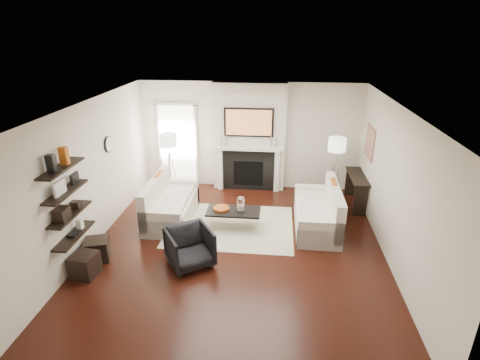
# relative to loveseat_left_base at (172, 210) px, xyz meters

# --- Properties ---
(room_envelope) EXTENTS (6.00, 6.00, 6.00)m
(room_envelope) POSITION_rel_loveseat_left_base_xyz_m (1.54, -0.99, 1.14)
(room_envelope) COLOR black
(room_envelope) RESTS_ON ground
(chimney_breast) EXTENTS (1.80, 0.25, 2.70)m
(chimney_breast) POSITION_rel_loveseat_left_base_xyz_m (1.54, 1.88, 1.14)
(chimney_breast) COLOR silver
(chimney_breast) RESTS_ON floor
(fireplace_surround) EXTENTS (1.30, 0.02, 1.04)m
(fireplace_surround) POSITION_rel_loveseat_left_base_xyz_m (1.54, 1.75, 0.31)
(fireplace_surround) COLOR black
(fireplace_surround) RESTS_ON floor
(firebox) EXTENTS (0.75, 0.02, 0.65)m
(firebox) POSITION_rel_loveseat_left_base_xyz_m (1.54, 1.74, 0.24)
(firebox) COLOR black
(firebox) RESTS_ON floor
(mantel_pilaster_l) EXTENTS (0.12, 0.08, 1.10)m
(mantel_pilaster_l) POSITION_rel_loveseat_left_base_xyz_m (0.82, 1.72, 0.34)
(mantel_pilaster_l) COLOR white
(mantel_pilaster_l) RESTS_ON floor
(mantel_pilaster_r) EXTENTS (0.12, 0.08, 1.10)m
(mantel_pilaster_r) POSITION_rel_loveseat_left_base_xyz_m (2.26, 1.72, 0.34)
(mantel_pilaster_r) COLOR white
(mantel_pilaster_r) RESTS_ON floor
(mantel_shelf) EXTENTS (1.70, 0.18, 0.07)m
(mantel_shelf) POSITION_rel_loveseat_left_base_xyz_m (1.54, 1.70, 0.91)
(mantel_shelf) COLOR white
(mantel_shelf) RESTS_ON chimney_breast
(tv_body) EXTENTS (1.20, 0.06, 0.70)m
(tv_body) POSITION_rel_loveseat_left_base_xyz_m (1.54, 1.72, 1.57)
(tv_body) COLOR black
(tv_body) RESTS_ON chimney_breast
(tv_screen) EXTENTS (1.10, 0.00, 0.62)m
(tv_screen) POSITION_rel_loveseat_left_base_xyz_m (1.54, 1.69, 1.57)
(tv_screen) COLOR #BF723F
(tv_screen) RESTS_ON tv_body
(candlestick_l_tall) EXTENTS (0.04, 0.04, 0.30)m
(candlestick_l_tall) POSITION_rel_loveseat_left_base_xyz_m (0.99, 1.71, 1.09)
(candlestick_l_tall) COLOR silver
(candlestick_l_tall) RESTS_ON mantel_shelf
(candlestick_l_short) EXTENTS (0.04, 0.04, 0.24)m
(candlestick_l_short) POSITION_rel_loveseat_left_base_xyz_m (0.86, 1.71, 1.06)
(candlestick_l_short) COLOR silver
(candlestick_l_short) RESTS_ON mantel_shelf
(candlestick_r_tall) EXTENTS (0.04, 0.04, 0.30)m
(candlestick_r_tall) POSITION_rel_loveseat_left_base_xyz_m (2.09, 1.71, 1.09)
(candlestick_r_tall) COLOR silver
(candlestick_r_tall) RESTS_ON mantel_shelf
(candlestick_r_short) EXTENTS (0.04, 0.04, 0.24)m
(candlestick_r_short) POSITION_rel_loveseat_left_base_xyz_m (2.22, 1.71, 1.06)
(candlestick_r_short) COLOR silver
(candlestick_r_short) RESTS_ON mantel_shelf
(hallway_panel) EXTENTS (0.90, 0.02, 2.10)m
(hallway_panel) POSITION_rel_loveseat_left_base_xyz_m (-0.31, 1.99, 0.84)
(hallway_panel) COLOR white
(hallway_panel) RESTS_ON floor
(door_trim_l) EXTENTS (0.06, 0.06, 2.16)m
(door_trim_l) POSITION_rel_loveseat_left_base_xyz_m (-0.79, 1.97, 0.84)
(door_trim_l) COLOR white
(door_trim_l) RESTS_ON floor
(door_trim_r) EXTENTS (0.06, 0.06, 2.16)m
(door_trim_r) POSITION_rel_loveseat_left_base_xyz_m (0.17, 1.97, 0.84)
(door_trim_r) COLOR white
(door_trim_r) RESTS_ON floor
(door_trim_top) EXTENTS (1.02, 0.06, 0.06)m
(door_trim_top) POSITION_rel_loveseat_left_base_xyz_m (-0.31, 1.97, 1.92)
(door_trim_top) COLOR white
(door_trim_top) RESTS_ON wall_back
(rug) EXTENTS (2.60, 2.00, 0.01)m
(rug) POSITION_rel_loveseat_left_base_xyz_m (1.32, -0.21, -0.20)
(rug) COLOR #BDB79A
(rug) RESTS_ON floor
(loveseat_left_base) EXTENTS (0.85, 1.80, 0.42)m
(loveseat_left_base) POSITION_rel_loveseat_left_base_xyz_m (0.00, 0.00, 0.00)
(loveseat_left_base) COLOR silver
(loveseat_left_base) RESTS_ON floor
(loveseat_left_back) EXTENTS (0.18, 1.80, 0.80)m
(loveseat_left_back) POSITION_rel_loveseat_left_base_xyz_m (-0.33, 0.00, 0.32)
(loveseat_left_back) COLOR silver
(loveseat_left_back) RESTS_ON floor
(loveseat_left_arm_n) EXTENTS (0.85, 0.18, 0.60)m
(loveseat_left_arm_n) POSITION_rel_loveseat_left_base_xyz_m (0.00, -0.81, 0.09)
(loveseat_left_arm_n) COLOR silver
(loveseat_left_arm_n) RESTS_ON floor
(loveseat_left_arm_s) EXTENTS (0.85, 0.18, 0.60)m
(loveseat_left_arm_s) POSITION_rel_loveseat_left_base_xyz_m (0.00, 0.81, 0.09)
(loveseat_left_arm_s) COLOR silver
(loveseat_left_arm_s) RESTS_ON floor
(loveseat_left_cushion) EXTENTS (0.63, 1.44, 0.10)m
(loveseat_left_cushion) POSITION_rel_loveseat_left_base_xyz_m (0.05, 0.00, 0.26)
(loveseat_left_cushion) COLOR silver
(loveseat_left_cushion) RESTS_ON loveseat_left_base
(pillow_left_orange) EXTENTS (0.10, 0.42, 0.42)m
(pillow_left_orange) POSITION_rel_loveseat_left_base_xyz_m (-0.33, 0.30, 0.52)
(pillow_left_orange) COLOR #AB5515
(pillow_left_orange) RESTS_ON loveseat_left_cushion
(pillow_left_charcoal) EXTENTS (0.10, 0.40, 0.40)m
(pillow_left_charcoal) POSITION_rel_loveseat_left_base_xyz_m (-0.33, -0.30, 0.51)
(pillow_left_charcoal) COLOR black
(pillow_left_charcoal) RESTS_ON loveseat_left_cushion
(loveseat_right_base) EXTENTS (0.85, 1.80, 0.42)m
(loveseat_right_base) POSITION_rel_loveseat_left_base_xyz_m (3.10, -0.06, 0.00)
(loveseat_right_base) COLOR silver
(loveseat_right_base) RESTS_ON floor
(loveseat_right_back) EXTENTS (0.18, 1.80, 0.80)m
(loveseat_right_back) POSITION_rel_loveseat_left_base_xyz_m (3.44, -0.06, 0.32)
(loveseat_right_back) COLOR silver
(loveseat_right_back) RESTS_ON floor
(loveseat_right_arm_n) EXTENTS (0.85, 0.18, 0.60)m
(loveseat_right_arm_n) POSITION_rel_loveseat_left_base_xyz_m (3.10, -0.87, 0.09)
(loveseat_right_arm_n) COLOR silver
(loveseat_right_arm_n) RESTS_ON floor
(loveseat_right_arm_s) EXTENTS (0.85, 0.18, 0.60)m
(loveseat_right_arm_s) POSITION_rel_loveseat_left_base_xyz_m (3.10, 0.75, 0.09)
(loveseat_right_arm_s) COLOR silver
(loveseat_right_arm_s) RESTS_ON floor
(loveseat_right_cushion) EXTENTS (0.63, 1.44, 0.10)m
(loveseat_right_cushion) POSITION_rel_loveseat_left_base_xyz_m (3.05, -0.06, 0.26)
(loveseat_right_cushion) COLOR silver
(loveseat_right_cushion) RESTS_ON loveseat_right_base
(pillow_right_orange) EXTENTS (0.10, 0.42, 0.42)m
(pillow_right_orange) POSITION_rel_loveseat_left_base_xyz_m (3.44, 0.24, 0.52)
(pillow_right_orange) COLOR #AB5515
(pillow_right_orange) RESTS_ON loveseat_right_cushion
(pillow_right_charcoal) EXTENTS (0.10, 0.40, 0.40)m
(pillow_right_charcoal) POSITION_rel_loveseat_left_base_xyz_m (3.44, -0.36, 0.51)
(pillow_right_charcoal) COLOR black
(pillow_right_charcoal) RESTS_ON loveseat_right_cushion
(coffee_table) EXTENTS (1.10, 0.55, 0.04)m
(coffee_table) POSITION_rel_loveseat_left_base_xyz_m (1.39, -0.28, 0.19)
(coffee_table) COLOR black
(coffee_table) RESTS_ON floor
(coffee_leg_nw) EXTENTS (0.02, 0.02, 0.38)m
(coffee_leg_nw) POSITION_rel_loveseat_left_base_xyz_m (0.89, -0.50, -0.02)
(coffee_leg_nw) COLOR silver
(coffee_leg_nw) RESTS_ON floor
(coffee_leg_ne) EXTENTS (0.02, 0.02, 0.38)m
(coffee_leg_ne) POSITION_rel_loveseat_left_base_xyz_m (1.89, -0.50, -0.02)
(coffee_leg_ne) COLOR silver
(coffee_leg_ne) RESTS_ON floor
(coffee_leg_sw) EXTENTS (0.02, 0.02, 0.38)m
(coffee_leg_sw) POSITION_rel_loveseat_left_base_xyz_m (0.89, -0.06, -0.02)
(coffee_leg_sw) COLOR silver
(coffee_leg_sw) RESTS_ON floor
(coffee_leg_se) EXTENTS (0.02, 0.02, 0.38)m
(coffee_leg_se) POSITION_rel_loveseat_left_base_xyz_m (1.89, -0.06, -0.02)
(coffee_leg_se) COLOR silver
(coffee_leg_se) RESTS_ON floor
(hurricane_glass) EXTENTS (0.17, 0.17, 0.29)m
(hurricane_glass) POSITION_rel_loveseat_left_base_xyz_m (1.54, -0.28, 0.35)
(hurricane_glass) COLOR white
(hurricane_glass) RESTS_ON coffee_table
(hurricane_candle) EXTENTS (0.09, 0.09, 0.13)m
(hurricane_candle) POSITION_rel_loveseat_left_base_xyz_m (1.54, -0.28, 0.29)
(hurricane_candle) COLOR white
(hurricane_candle) RESTS_ON coffee_table
(copper_bowl) EXTENTS (0.33, 0.33, 0.06)m
(copper_bowl) POSITION_rel_loveseat_left_base_xyz_m (1.14, -0.28, 0.24)
(copper_bowl) COLOR #B3501D
(copper_bowl) RESTS_ON coffee_table
(armchair) EXTENTS (0.99, 0.97, 0.75)m
(armchair) POSITION_rel_loveseat_left_base_xyz_m (0.77, -1.61, 0.17)
(armchair) COLOR black
(armchair) RESTS_ON floor
(lamp_left_post) EXTENTS (0.02, 0.02, 1.20)m
(lamp_left_post) POSITION_rel_loveseat_left_base_xyz_m (-0.31, 1.15, 0.39)
(lamp_left_post) COLOR silver
(lamp_left_post) RESTS_ON floor
(lamp_left_shade) EXTENTS (0.40, 0.40, 0.30)m
(lamp_left_shade) POSITION_rel_loveseat_left_base_xyz_m (-0.31, 1.15, 1.24)
(lamp_left_shade) COLOR white
(lamp_left_shade) RESTS_ON lamp_left_post
(lamp_left_leg_a) EXTENTS (0.25, 0.02, 1.23)m
(lamp_left_leg_a) POSITION_rel_loveseat_left_base_xyz_m (-0.20, 1.15, 0.39)
(lamp_left_leg_a) COLOR silver
(lamp_left_leg_a) RESTS_ON floor
(lamp_left_leg_b) EXTENTS (0.14, 0.22, 1.23)m
(lamp_left_leg_b) POSITION_rel_loveseat_left_base_xyz_m (-0.37, 1.25, 0.39)
(lamp_left_leg_b) COLOR silver
(lamp_left_leg_b) RESTS_ON floor
(lamp_left_leg_c) EXTENTS (0.14, 0.22, 1.23)m
(lamp_left_leg_c) POSITION_rel_loveseat_left_base_xyz_m (-0.37, 1.06, 0.39)
(lamp_left_leg_c) COLOR silver
(lamp_left_leg_c) RESTS_ON floor
(lamp_right_post) EXTENTS (0.02, 0.02, 1.20)m
(lamp_right_post) POSITION_rel_loveseat_left_base_xyz_m (3.59, 1.19, 0.39)
(lamp_right_post) COLOR silver
(lamp_right_post) RESTS_ON floor
(lamp_right_shade) EXTENTS (0.40, 0.40, 0.30)m
(lamp_right_shade) POSITION_rel_loveseat_left_base_xyz_m (3.59, 1.19, 1.24)
(lamp_right_shade) COLOR white
(lamp_right_shade) RESTS_ON lamp_right_post
(lamp_right_leg_a) EXTENTS (0.25, 0.02, 1.23)m
(lamp_right_leg_a) POSITION_rel_loveseat_left_base_xyz_m (3.70, 1.19, 0.39)
(lamp_right_leg_a) COLOR silver
(lamp_right_leg_a) RESTS_ON floor
(lamp_right_leg_b) EXTENTS (0.14, 0.22, 1.23)m
(lamp_right_leg_b) POSITION_rel_loveseat_left_base_xyz_m (3.53, 1.28, 0.39)
(lamp_right_leg_b) COLOR silver
(lamp_right_leg_b) RESTS_ON floor
(lamp_right_leg_c) EXTENTS (0.14, 0.22, 1.23)m
(lamp_right_leg_c) POSITION_rel_loveseat_left_base_xyz_m (3.53, 1.09, 0.39)
(lamp_right_leg_c) COLOR silver
(lamp_right_leg_c) RESTS_ON floor
(console_top) EXTENTS (0.35, 1.20, 0.04)m
(console_top) POSITION_rel_loveseat_left_base_xyz_m (4.11, 1.10, 0.52)
(console_top) COLOR black
(console_top) RESTS_ON floor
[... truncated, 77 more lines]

